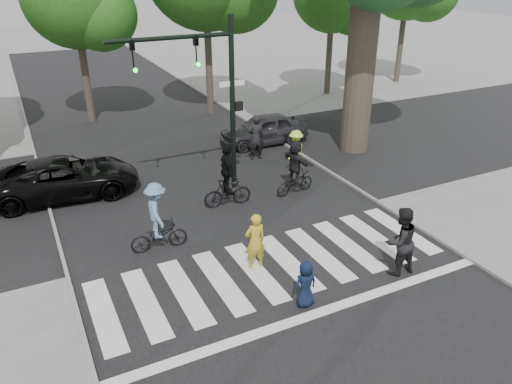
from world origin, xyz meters
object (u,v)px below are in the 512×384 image
pedestrian_child (305,284)px  car_grey (264,129)px  cyclist_mid (227,182)px  cyclist_right (295,170)px  traffic_signal (208,83)px  pedestrian_woman (255,241)px  cyclist_left (157,222)px  car_suv (65,178)px  pedestrian_adult (400,241)px

pedestrian_child → car_grey: (4.37, 10.66, 0.07)m
cyclist_mid → cyclist_right: size_ratio=1.08×
traffic_signal → car_grey: traffic_signal is taller
pedestrian_woman → pedestrian_child: size_ratio=1.34×
pedestrian_child → car_grey: 11.52m
pedestrian_woman → cyclist_left: bearing=-45.3°
pedestrian_child → cyclist_left: 4.71m
pedestrian_woman → pedestrian_child: pedestrian_woman is taller
cyclist_mid → car_suv: (-4.74, 3.22, -0.19)m
pedestrian_adult → cyclist_right: 5.47m
pedestrian_woman → cyclist_left: 2.90m
traffic_signal → cyclist_mid: size_ratio=2.81×
cyclist_left → car_grey: size_ratio=0.52×
pedestrian_child → cyclist_left: cyclist_left is taller
pedestrian_woman → cyclist_left: size_ratio=0.78×
cyclist_left → cyclist_mid: cyclist_mid is taller
traffic_signal → car_suv: 6.02m
car_grey → pedestrian_adult: bearing=-5.7°
cyclist_left → car_grey: 9.46m
cyclist_left → car_suv: (-1.88, 4.89, -0.20)m
car_suv → car_grey: bearing=-74.5°
cyclist_right → car_suv: (-7.26, 3.37, -0.20)m
traffic_signal → cyclist_left: traffic_signal is taller
pedestrian_woman → pedestrian_adult: 3.78m
cyclist_right → car_suv: 8.01m
car_suv → cyclist_right: bearing=-110.7°
pedestrian_child → pedestrian_adult: 2.94m
pedestrian_child → car_suv: (-4.28, 8.93, 0.09)m
pedestrian_child → pedestrian_adult: bearing=-178.0°
pedestrian_adult → cyclist_left: (-5.31, 3.95, -0.06)m
pedestrian_child → pedestrian_adult: (2.91, 0.09, 0.35)m
cyclist_right → pedestrian_woman: bearing=-133.0°
pedestrian_child → cyclist_right: (2.99, 5.56, 0.28)m
cyclist_right → pedestrian_child: bearing=-118.2°
traffic_signal → car_grey: 6.28m
cyclist_left → car_grey: cyclist_left is taller
cyclist_mid → car_suv: bearing=145.8°
cyclist_left → car_grey: bearing=44.4°
traffic_signal → car_grey: size_ratio=1.52×
pedestrian_adult → pedestrian_child: bearing=2.5°
pedestrian_child → cyclist_left: bearing=-59.1°
pedestrian_adult → cyclist_left: 6.62m
cyclist_right → car_suv: size_ratio=0.40×
cyclist_right → car_grey: size_ratio=0.50×
pedestrian_child → car_grey: car_grey is taller
traffic_signal → car_suv: bearing=157.5°
pedestrian_adult → cyclist_left: size_ratio=0.93×
pedestrian_woman → cyclist_right: 4.89m
traffic_signal → cyclist_left: 5.06m
cyclist_right → car_grey: cyclist_right is taller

